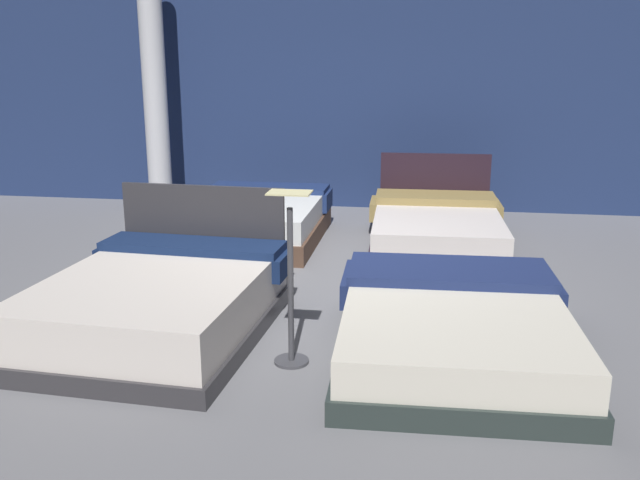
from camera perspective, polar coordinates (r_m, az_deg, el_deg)
ground_plane at (r=6.38m, az=0.65°, el=-3.71°), size 18.00×18.00×0.02m
showroom_back_wall at (r=9.48m, az=3.76°, el=13.20°), size 18.00×0.06×3.50m
bed_0 at (r=5.29m, az=-13.31°, el=-5.08°), size 1.70×2.09×0.98m
bed_1 at (r=4.89m, az=11.09°, el=-7.20°), size 1.68×2.13×0.46m
bed_2 at (r=7.86m, az=-5.33°, el=1.67°), size 1.52×1.98×0.52m
bed_3 at (r=7.71m, az=9.72°, el=1.09°), size 1.55×2.10×0.91m
price_sign at (r=4.59m, az=-2.46°, el=-4.86°), size 0.28×0.24×1.20m
support_pillar at (r=9.41m, az=-13.71°, el=12.81°), size 0.31×0.31×3.50m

